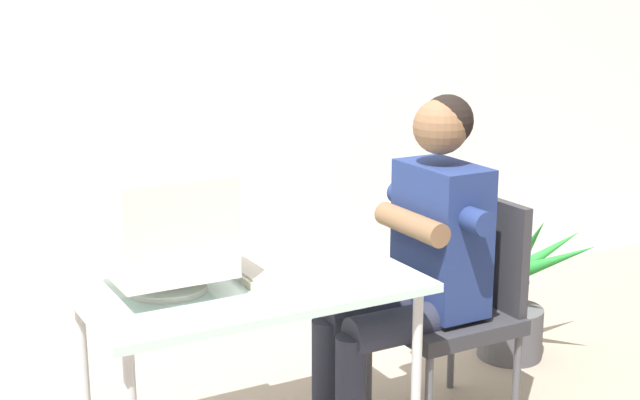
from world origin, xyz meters
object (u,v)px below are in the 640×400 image
person_seated (417,255)px  desk (249,298)px  crt_monitor (166,224)px  potted_plant (512,294)px  keyboard (268,278)px  office_chair (458,299)px

person_seated → desk: bearing=-179.5°
desk → crt_monitor: bearing=170.8°
potted_plant → person_seated: bearing=-156.2°
keyboard → office_chair: office_chair is taller
crt_monitor → potted_plant: 1.88m
keyboard → office_chair: 0.88m
keyboard → person_seated: person_seated is taller
office_chair → person_seated: bearing=180.0°
person_seated → office_chair: bearing=-0.0°
office_chair → potted_plant: size_ratio=1.18×
crt_monitor → keyboard: size_ratio=0.83×
keyboard → office_chair: size_ratio=0.54×
crt_monitor → keyboard: crt_monitor is taller
desk → crt_monitor: crt_monitor is taller
office_chair → desk: bearing=-179.6°
desk → potted_plant: (1.48, 0.35, -0.35)m
potted_plant → desk: bearing=-166.6°
crt_monitor → person_seated: bearing=-2.2°
desk → office_chair: size_ratio=1.28×
office_chair → person_seated: (-0.20, 0.00, 0.21)m
crt_monitor → person_seated: (0.96, -0.04, -0.24)m
desk → potted_plant: size_ratio=1.51×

